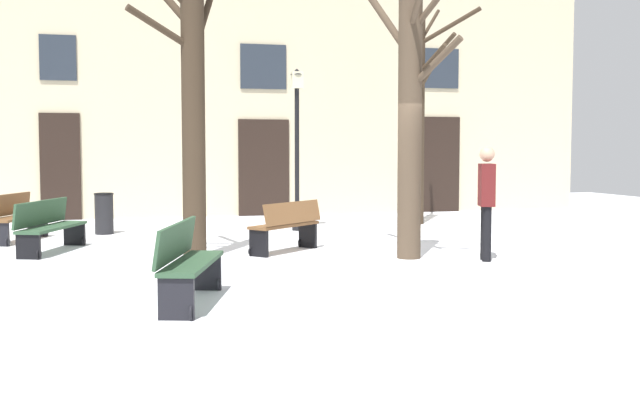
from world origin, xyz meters
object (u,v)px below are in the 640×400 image
object	(u,v)px
bench_far_corner	(16,217)
bench_back_to_back_left	(287,226)
bench_back_to_back_right	(187,261)
tree_foreground	(191,95)
streetlamp	(297,131)
tree_near_facade	(420,111)
tree_center	(410,110)
person_near_bench	(486,197)
litter_bin	(104,213)
bench_facing_shops	(49,225)

from	to	relation	value
bench_far_corner	bench_back_to_back_left	bearing A→B (deg)	-101.05
bench_back_to_back_right	tree_foreground	bearing A→B (deg)	10.59
streetlamp	bench_back_to_back_left	world-z (taller)	streetlamp
tree_near_facade	tree_foreground	xyz separation A→B (m)	(-5.67, -4.39, -0.03)
tree_near_facade	streetlamp	xyz separation A→B (m)	(-3.11, -0.64, -0.52)
streetlamp	tree_center	bearing A→B (deg)	-79.40
tree_foreground	bench_back_to_back_left	bearing A→B (deg)	13.75
streetlamp	bench_far_corner	world-z (taller)	streetlamp
person_near_bench	bench_far_corner	bearing A→B (deg)	-103.87
tree_near_facade	bench_far_corner	distance (m)	9.13
streetlamp	litter_bin	xyz separation A→B (m)	(-4.06, 0.32, -1.72)
tree_center	litter_bin	world-z (taller)	tree_center
tree_foreground	litter_bin	xyz separation A→B (m)	(-1.49, 4.07, -2.21)
bench_far_corner	person_near_bench	distance (m)	8.89
tree_center	bench_back_to_back_left	distance (m)	2.89
bench_back_to_back_right	bench_back_to_back_left	xyz separation A→B (m)	(1.99, 3.93, -0.03)
tree_near_facade	bench_back_to_back_right	world-z (taller)	tree_near_facade
tree_near_facade	bench_facing_shops	xyz separation A→B (m)	(-8.01, -2.91, -2.21)
bench_far_corner	bench_back_to_back_left	xyz separation A→B (m)	(4.73, -2.83, -0.01)
tree_center	bench_back_to_back_left	world-z (taller)	tree_center
tree_foreground	streetlamp	bearing A→B (deg)	55.62
streetlamp	person_near_bench	bearing A→B (deg)	-69.27
tree_near_facade	bench_facing_shops	world-z (taller)	tree_near_facade
bench_facing_shops	bench_back_to_back_left	distance (m)	4.10
bench_facing_shops	bench_far_corner	bearing A→B (deg)	43.73
bench_back_to_back_right	person_near_bench	xyz separation A→B (m)	(4.86, 2.19, 0.53)
litter_bin	person_near_bench	world-z (taller)	person_near_bench
bench_facing_shops	bench_back_to_back_left	world-z (taller)	bench_facing_shops
bench_back_to_back_left	tree_near_facade	bearing A→B (deg)	-176.34
bench_back_to_back_left	bench_far_corner	bearing A→B (deg)	-71.83
bench_far_corner	bench_back_to_back_left	size ratio (longest dim) A/B	1.22
tree_center	litter_bin	size ratio (longest dim) A/B	5.52
streetlamp	bench_back_to_back_right	distance (m)	8.02
tree_foreground	person_near_bench	distance (m)	4.96
bench_far_corner	bench_back_to_back_right	xyz separation A→B (m)	(2.74, -6.76, 0.02)
bench_far_corner	bench_facing_shops	bearing A→B (deg)	-136.35
bench_back_to_back_left	bench_back_to_back_right	bearing A→B (deg)	22.16
tree_center	person_near_bench	world-z (taller)	tree_center
tree_near_facade	bench_back_to_back_right	xyz separation A→B (m)	(-6.04, -7.92, -2.18)
tree_near_facade	person_near_bench	distance (m)	6.08
bench_facing_shops	streetlamp	bearing A→B (deg)	-45.18
bench_back_to_back_left	bench_facing_shops	bearing A→B (deg)	-56.18
streetlamp	bench_far_corner	size ratio (longest dim) A/B	2.01
bench_facing_shops	person_near_bench	bearing A→B (deg)	-92.51
tree_foreground	tree_near_facade	bearing A→B (deg)	37.71
bench_far_corner	bench_facing_shops	size ratio (longest dim) A/B	0.89
bench_far_corner	tree_foreground	bearing A→B (deg)	-116.27
bench_facing_shops	litter_bin	bearing A→B (deg)	1.92
litter_bin	bench_far_corner	bearing A→B (deg)	-152.60
litter_bin	person_near_bench	size ratio (longest dim) A/B	0.47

